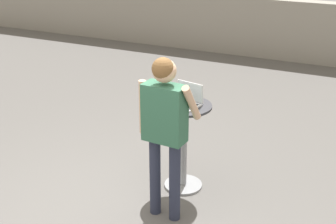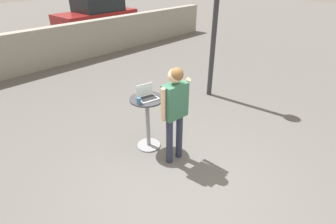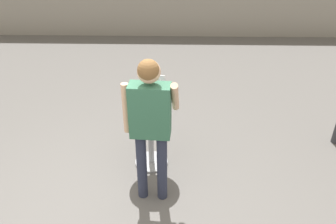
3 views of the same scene
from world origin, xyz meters
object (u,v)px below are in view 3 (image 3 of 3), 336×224
at_px(coffee_mug, 130,93).
at_px(standing_person, 150,117).
at_px(cafe_table, 150,124).
at_px(laptop, 150,91).

distance_m(coffee_mug, standing_person, 0.59).
bearing_deg(cafe_table, laptop, 32.71).
relative_size(cafe_table, standing_person, 0.59).
bearing_deg(standing_person, coffee_mug, 117.04).
relative_size(cafe_table, coffee_mug, 8.90).
xyz_separation_m(cafe_table, coffee_mug, (-0.22, -0.06, 0.43)).
height_order(laptop, standing_person, standing_person).
xyz_separation_m(laptop, standing_person, (0.04, -0.59, 0.02)).
relative_size(laptop, standing_person, 0.22).
relative_size(laptop, coffee_mug, 3.28).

